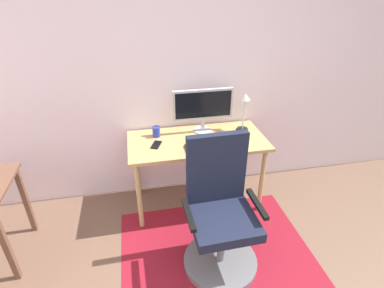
% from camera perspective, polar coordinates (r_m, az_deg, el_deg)
% --- Properties ---
extents(wall_back, '(6.00, 0.10, 2.60)m').
position_cam_1_polar(wall_back, '(2.94, 1.41, 14.49)').
color(wall_back, white).
rests_on(wall_back, ground).
extents(area_rug, '(1.58, 1.27, 0.01)m').
position_cam_1_polar(area_rug, '(2.70, 4.71, -19.91)').
color(area_rug, maroon).
rests_on(area_rug, ground).
extents(desk, '(1.27, 0.62, 0.72)m').
position_cam_1_polar(desk, '(2.82, 0.98, -0.62)').
color(desk, tan).
rests_on(desk, ground).
extents(monitor, '(0.57, 0.18, 0.42)m').
position_cam_1_polar(monitor, '(2.84, 2.10, 7.17)').
color(monitor, '#B2B2B7').
rests_on(monitor, desk).
extents(keyboard, '(0.43, 0.13, 0.02)m').
position_cam_1_polar(keyboard, '(2.66, 3.32, -0.43)').
color(keyboard, black).
rests_on(keyboard, desk).
extents(computer_mouse, '(0.06, 0.10, 0.03)m').
position_cam_1_polar(computer_mouse, '(2.75, 9.36, 0.40)').
color(computer_mouse, white).
rests_on(computer_mouse, desk).
extents(coffee_cup, '(0.07, 0.07, 0.10)m').
position_cam_1_polar(coffee_cup, '(2.84, -6.80, 2.33)').
color(coffee_cup, '#2535A0').
rests_on(coffee_cup, desk).
extents(cell_phone, '(0.12, 0.16, 0.01)m').
position_cam_1_polar(cell_phone, '(2.71, -6.78, -0.14)').
color(cell_phone, black).
rests_on(cell_phone, desk).
extents(desk_lamp, '(0.11, 0.11, 0.37)m').
position_cam_1_polar(desk_lamp, '(2.90, 9.91, 7.27)').
color(desk_lamp, black).
rests_on(desk_lamp, desk).
extents(office_chair, '(0.59, 0.59, 1.08)m').
position_cam_1_polar(office_chair, '(2.38, 5.34, -14.12)').
color(office_chair, slate).
rests_on(office_chair, ground).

